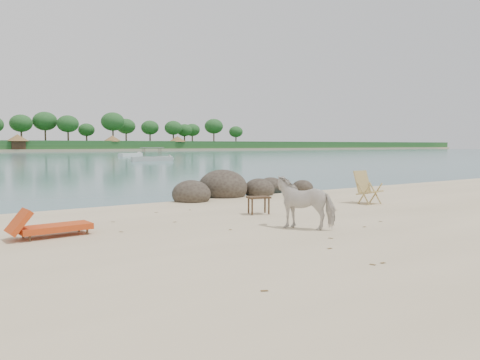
% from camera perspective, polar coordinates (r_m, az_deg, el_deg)
% --- Properties ---
extents(boulders, '(6.46, 3.05, 1.34)m').
position_cam_1_polar(boulders, '(17.52, -1.47, -1.20)').
color(boulders, '#302720').
rests_on(boulders, ground).
extents(cow, '(1.35, 1.52, 1.19)m').
position_cam_1_polar(cow, '(10.79, 7.99, -2.83)').
color(cow, silver).
rests_on(cow, ground).
extents(side_table, '(0.68, 0.54, 0.48)m').
position_cam_1_polar(side_table, '(12.84, 2.29, -3.24)').
color(side_table, '#322014').
rests_on(side_table, ground).
extents(lounge_chair, '(1.81, 0.75, 0.53)m').
position_cam_1_polar(lounge_chair, '(10.49, -21.57, -5.12)').
color(lounge_chair, '#C33F17').
rests_on(lounge_chair, ground).
extents(deck_chair, '(0.71, 0.77, 1.06)m').
position_cam_1_polar(deck_chair, '(15.62, 15.54, -0.98)').
color(deck_chair, tan).
rests_on(deck_chair, ground).
extents(boat_mid, '(5.60, 2.27, 2.67)m').
position_cam_1_polar(boat_mid, '(57.62, -10.69, 3.65)').
color(boat_mid, '#B8B8B3').
rests_on(boat_mid, water).
extents(boat_far, '(5.32, 3.18, 0.61)m').
position_cam_1_polar(boat_far, '(82.76, -13.20, 3.08)').
color(boat_far, silver).
rests_on(boat_far, water).
extents(dead_leaves, '(7.67, 7.46, 0.00)m').
position_cam_1_polar(dead_leaves, '(10.86, 2.96, -5.90)').
color(dead_leaves, brown).
rests_on(dead_leaves, ground).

